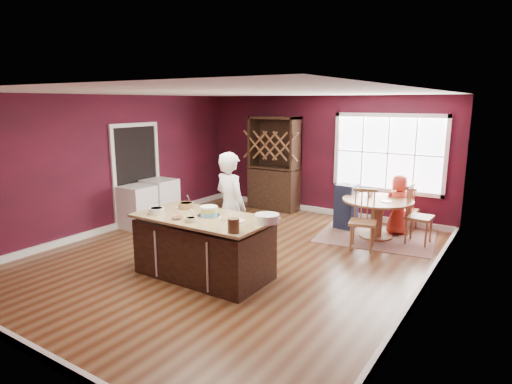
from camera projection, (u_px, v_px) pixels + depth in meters
room_shell at (233, 178)px, 6.94m from camera, size 7.00×7.00×7.00m
window at (388, 153)px, 8.96m from camera, size 2.36×0.10×1.66m
doorway at (137, 175)px, 9.08m from camera, size 0.08×1.26×2.13m
kitchen_island at (204, 248)px, 6.34m from camera, size 2.02×1.06×0.92m
dining_table at (377, 210)px, 8.13m from camera, size 1.32×1.32×0.75m
baker at (231, 207)px, 6.89m from camera, size 0.75×0.59×1.79m
layer_cake at (209, 211)px, 6.25m from camera, size 0.35×0.35×0.14m
bowl_blue at (157, 211)px, 6.38m from camera, size 0.23×0.23×0.09m
bowl_yellow at (186, 206)px, 6.69m from camera, size 0.24×0.24×0.09m
bowl_pink at (177, 217)px, 6.08m from camera, size 0.15×0.15×0.06m
bowl_olive at (191, 220)px, 5.95m from camera, size 0.16×0.16×0.06m
drinking_glass at (223, 216)px, 5.97m from camera, size 0.08×0.08×0.15m
dinner_plate at (236, 221)px, 5.97m from camera, size 0.25×0.25×0.02m
white_tub at (267, 218)px, 5.91m from camera, size 0.34×0.34×0.12m
stoneware_crock at (233, 225)px, 5.46m from camera, size 0.16×0.16×0.19m
toy_figurine at (236, 224)px, 5.68m from camera, size 0.05×0.05×0.08m
rug at (376, 237)px, 8.24m from camera, size 2.30×1.89×0.01m
chair_east at (420, 215)px, 7.77m from camera, size 0.45×0.48×1.10m
chair_south at (363, 220)px, 7.47m from camera, size 0.54×0.52×1.07m
chair_north at (408, 208)px, 8.61m from camera, size 0.39×0.37×0.92m
seated_woman at (398, 205)px, 8.34m from camera, size 0.69×0.64×1.18m
high_chair at (346, 205)px, 8.76m from camera, size 0.41×0.41×0.96m
toddler at (347, 189)px, 8.76m from camera, size 0.18×0.14×0.26m
table_plate at (387, 201)px, 7.89m from camera, size 0.20×0.20×0.02m
table_cup at (370, 194)px, 8.35m from camera, size 0.15×0.15×0.10m
hutch at (274, 163)px, 10.23m from camera, size 1.21×0.51×2.22m
washer at (137, 207)px, 8.77m from camera, size 0.61×0.59×0.88m
dryer at (160, 200)px, 9.29m from camera, size 0.63×0.61×0.92m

